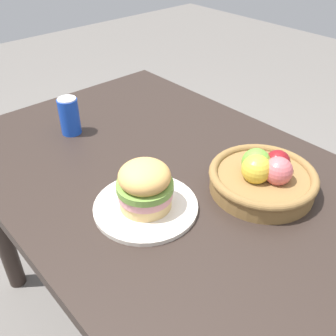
# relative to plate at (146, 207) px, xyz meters

# --- Properties ---
(ground_plane) EXTENTS (8.00, 8.00, 0.00)m
(ground_plane) POSITION_rel_plate_xyz_m (-0.06, 0.15, -0.76)
(ground_plane) COLOR slate
(dining_table) EXTENTS (1.40, 0.90, 0.75)m
(dining_table) POSITION_rel_plate_xyz_m (-0.06, 0.15, -0.11)
(dining_table) COLOR #2D231E
(dining_table) RESTS_ON ground_plane
(plate) EXTENTS (0.27, 0.27, 0.01)m
(plate) POSITION_rel_plate_xyz_m (0.00, 0.00, 0.00)
(plate) COLOR silver
(plate) RESTS_ON dining_table
(sandwich) EXTENTS (0.14, 0.14, 0.13)m
(sandwich) POSITION_rel_plate_xyz_m (0.00, 0.00, 0.07)
(sandwich) COLOR #E5BC75
(sandwich) RESTS_ON plate
(soda_can) EXTENTS (0.07, 0.07, 0.13)m
(soda_can) POSITION_rel_plate_xyz_m (-0.47, 0.06, 0.06)
(soda_can) COLOR blue
(soda_can) RESTS_ON dining_table
(fruit_basket) EXTENTS (0.29, 0.29, 0.12)m
(fruit_basket) POSITION_rel_plate_xyz_m (0.15, 0.28, 0.04)
(fruit_basket) COLOR olive
(fruit_basket) RESTS_ON dining_table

